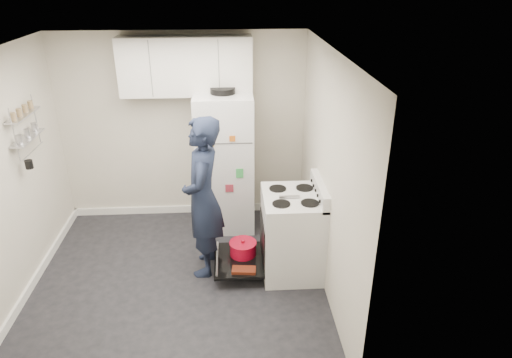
{
  "coord_description": "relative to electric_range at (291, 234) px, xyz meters",
  "views": [
    {
      "loc": [
        0.61,
        -4.18,
        3.19
      ],
      "look_at": [
        0.89,
        0.39,
        1.05
      ],
      "focal_mm": 32.0,
      "sensor_mm": 36.0,
      "label": 1
    }
  ],
  "objects": [
    {
      "name": "room",
      "position": [
        -1.29,
        -0.12,
        0.74
      ],
      "size": [
        3.21,
        3.21,
        2.51
      ],
      "color": "black",
      "rests_on": "ground"
    },
    {
      "name": "person",
      "position": [
        -0.96,
        0.09,
        0.45
      ],
      "size": [
        0.49,
        0.7,
        1.83
      ],
      "primitive_type": "imported",
      "rotation": [
        0.0,
        0.0,
        -1.64
      ],
      "color": "#161E33",
      "rests_on": "ground"
    },
    {
      "name": "refrigerator",
      "position": [
        -0.73,
        1.1,
        0.44
      ],
      "size": [
        0.72,
        0.74,
        1.87
      ],
      "color": "silver",
      "rests_on": "ground"
    },
    {
      "name": "electric_range",
      "position": [
        0.0,
        0.0,
        0.0
      ],
      "size": [
        0.66,
        0.76,
        1.1
      ],
      "color": "silver",
      "rests_on": "ground"
    },
    {
      "name": "upper_cabinets",
      "position": [
        -1.16,
        1.28,
        1.63
      ],
      "size": [
        1.6,
        0.33,
        0.7
      ],
      "primitive_type": "cube",
      "color": "silver",
      "rests_on": "room"
    },
    {
      "name": "wall_shelf_rack",
      "position": [
        -2.78,
        0.34,
        1.21
      ],
      "size": [
        0.14,
        0.6,
        0.61
      ],
      "color": "#B2B2B7",
      "rests_on": "room"
    },
    {
      "name": "open_oven_door",
      "position": [
        -0.56,
        0.04,
        -0.27
      ],
      "size": [
        0.55,
        0.7,
        0.24
      ],
      "color": "black",
      "rests_on": "ground"
    }
  ]
}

